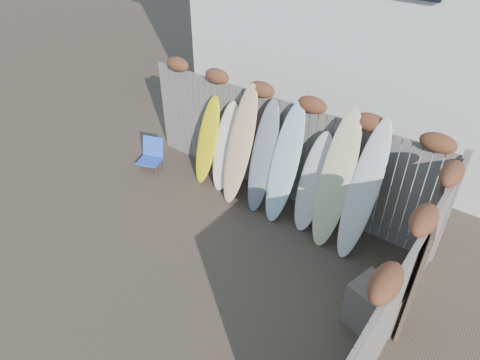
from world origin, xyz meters
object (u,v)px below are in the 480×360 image
Objects in this scene: beach_chair at (151,154)px; surfboard_0 at (207,141)px; wooden_crate at (374,307)px; lattice_panel at (419,263)px.

surfboard_0 is at bearing 17.17° from beach_chair.
beach_chair is 5.47m from wooden_crate.
lattice_panel is 1.04× the size of surfboard_0.
beach_chair is at bearing -158.25° from surfboard_0.
lattice_panel reaches higher than wooden_crate.
beach_chair is at bearing 169.54° from wooden_crate.
beach_chair is 0.34× the size of surfboard_0.
wooden_crate is 4.37m from surfboard_0.
surfboard_0 is (1.27, 0.39, 0.59)m from beach_chair.
surfboard_0 is at bearing 161.41° from wooden_crate.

